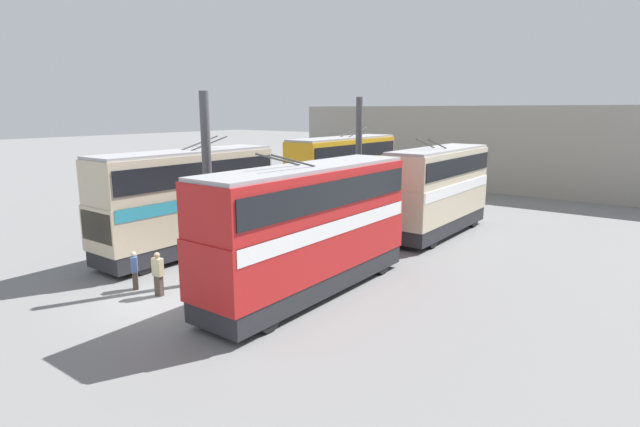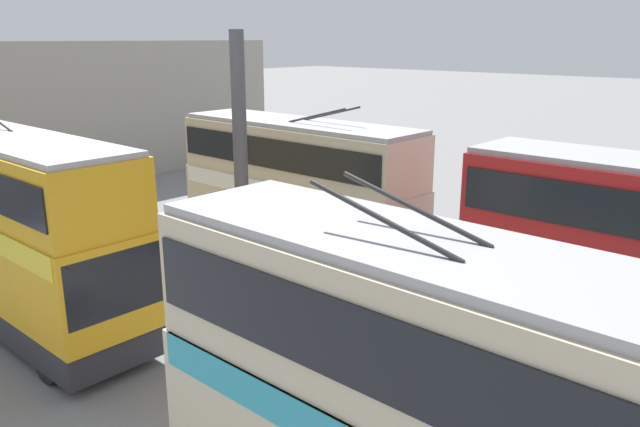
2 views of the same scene
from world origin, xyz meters
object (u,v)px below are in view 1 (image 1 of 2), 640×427
bus_left_far (438,186)px  oil_drum (372,235)px  person_aisle_foreground (158,273)px  person_by_right_row (135,270)px  person_by_left_row (264,259)px  bus_left_near (310,222)px  bus_right_near (188,196)px  bus_right_mid (343,169)px

bus_left_far → oil_drum: size_ratio=11.10×
person_aisle_foreground → person_by_right_row: bearing=87.3°
person_by_left_row → person_by_right_row: bearing=144.5°
bus_left_near → person_by_right_row: 7.30m
person_aisle_foreground → person_by_left_row: (3.58, -2.17, 0.06)m
bus_left_far → person_aisle_foreground: bus_left_far is taller
bus_left_far → person_by_left_row: size_ratio=4.92×
bus_right_near → person_aisle_foreground: size_ratio=5.58×
bus_right_near → bus_left_near: bearing=-96.0°
bus_left_far → person_by_right_row: size_ratio=5.79×
bus_left_near → person_aisle_foreground: size_ratio=5.95×
person_by_right_row → person_by_left_row: size_ratio=0.85×
oil_drum → person_aisle_foreground: bearing=167.8°
bus_right_mid → person_aisle_foreground: bearing=-168.2°
person_by_left_row → bus_right_mid: bearing=30.5°
bus_right_near → person_aisle_foreground: bearing=-140.4°
bus_left_near → bus_right_near: size_ratio=1.07×
bus_right_near → oil_drum: size_ratio=11.93×
bus_left_far → person_by_right_row: bus_left_far is taller
bus_left_far → person_aisle_foreground: bearing=163.9°
bus_left_near → bus_left_far: bus_left_near is taller
person_by_right_row → person_aisle_foreground: person_aisle_foreground is taller
bus_left_far → oil_drum: 4.95m
bus_left_far → bus_right_mid: size_ratio=0.88×
person_by_left_row → oil_drum: bearing=5.7°
oil_drum → person_by_left_row: bearing=177.5°
bus_left_far → person_aisle_foreground: size_ratio=5.19×
bus_left_far → bus_left_near: bearing=-180.0°
bus_left_near → bus_left_far: 11.85m
bus_right_mid → person_by_left_row: 15.86m
bus_right_mid → bus_left_far: bearing=-107.4°
bus_right_near → person_by_right_row: (-4.69, -2.41, -2.08)m
person_by_left_row → bus_left_far: bearing=-2.7°
bus_left_near → person_by_left_row: bus_left_near is taller
bus_left_near → bus_left_far: size_ratio=1.15×
person_by_right_row → person_aisle_foreground: 1.38m
person_by_right_row → oil_drum: size_ratio=1.92×
bus_right_near → person_by_right_row: 5.67m
person_aisle_foreground → oil_drum: (11.71, -2.53, -0.51)m
bus_left_far → bus_right_mid: (2.60, 8.28, 0.14)m
person_aisle_foreground → person_by_left_row: size_ratio=0.95×
person_aisle_foreground → person_by_left_row: 4.19m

